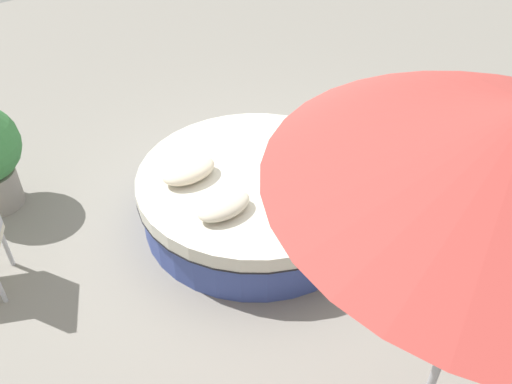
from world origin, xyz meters
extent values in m
plane|color=gray|center=(0.00, 0.00, 0.00)|extent=(16.00, 16.00, 0.00)
cylinder|color=#38478C|center=(0.00, 0.00, 0.20)|extent=(2.21, 2.21, 0.40)
cylinder|color=black|center=(0.00, 0.00, 0.40)|extent=(2.28, 2.28, 0.02)
cylinder|color=beige|center=(0.00, 0.00, 0.47)|extent=(2.27, 2.27, 0.15)
ellipsoid|color=beige|center=(0.53, -0.34, 0.64)|extent=(0.54, 0.34, 0.17)
ellipsoid|color=beige|center=(0.57, 0.27, 0.63)|extent=(0.51, 0.31, 0.15)
ellipsoid|color=beige|center=(0.07, 0.63, 0.65)|extent=(0.45, 0.37, 0.19)
cylinder|color=#B7B7BC|center=(2.14, -0.89, 0.21)|extent=(0.04, 0.04, 0.42)
cylinder|color=#99999E|center=(0.68, 2.46, 1.29)|extent=(0.05, 0.05, 2.59)
cylinder|color=#997A56|center=(-1.16, 1.42, 0.21)|extent=(0.43, 0.43, 0.41)
camera|label=1|loc=(2.54, 3.17, 3.56)|focal=37.45mm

